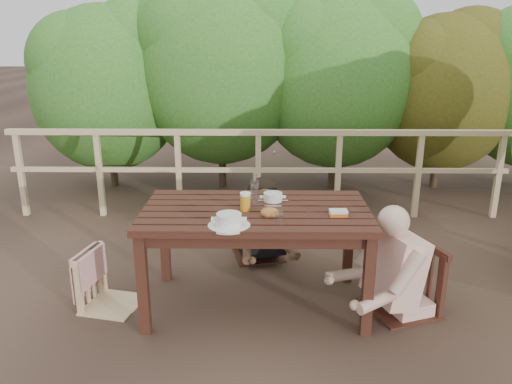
{
  "coord_description": "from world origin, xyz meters",
  "views": [
    {
      "loc": [
        0.05,
        -3.52,
        2.02
      ],
      "look_at": [
        0.0,
        0.05,
        0.9
      ],
      "focal_mm": 35.58,
      "sensor_mm": 36.0,
      "label": 1
    }
  ],
  "objects_px": {
    "chair_far": "(258,212)",
    "butter_tub": "(338,214)",
    "chair_right": "(405,250)",
    "beer_glass": "(245,202)",
    "soup_far": "(273,198)",
    "bread_roll": "(270,213)",
    "bottle": "(255,191)",
    "table": "(256,258)",
    "diner_right": "(411,223)",
    "soup_near": "(229,220)",
    "woman": "(258,194)",
    "chair_left": "(109,256)",
    "tumbler": "(279,217)"
  },
  "relations": [
    {
      "from": "diner_right",
      "to": "chair_right",
      "type": "bearing_deg",
      "value": 70.26
    },
    {
      "from": "bread_roll",
      "to": "butter_tub",
      "type": "relative_size",
      "value": 1.04
    },
    {
      "from": "chair_far",
      "to": "butter_tub",
      "type": "height_order",
      "value": "chair_far"
    },
    {
      "from": "diner_right",
      "to": "soup_far",
      "type": "distance_m",
      "value": 1.04
    },
    {
      "from": "soup_far",
      "to": "beer_glass",
      "type": "relative_size",
      "value": 1.63
    },
    {
      "from": "bread_roll",
      "to": "bottle",
      "type": "bearing_deg",
      "value": 115.72
    },
    {
      "from": "woman",
      "to": "soup_far",
      "type": "height_order",
      "value": "woman"
    },
    {
      "from": "bread_roll",
      "to": "beer_glass",
      "type": "height_order",
      "value": "beer_glass"
    },
    {
      "from": "soup_near",
      "to": "tumbler",
      "type": "height_order",
      "value": "soup_near"
    },
    {
      "from": "beer_glass",
      "to": "table",
      "type": "bearing_deg",
      "value": 23.37
    },
    {
      "from": "table",
      "to": "bottle",
      "type": "bearing_deg",
      "value": 98.35
    },
    {
      "from": "table",
      "to": "diner_right",
      "type": "bearing_deg",
      "value": -3.31
    },
    {
      "from": "soup_near",
      "to": "bottle",
      "type": "relative_size",
      "value": 1.1
    },
    {
      "from": "woman",
      "to": "butter_tub",
      "type": "bearing_deg",
      "value": 105.78
    },
    {
      "from": "beer_glass",
      "to": "butter_tub",
      "type": "bearing_deg",
      "value": -9.28
    },
    {
      "from": "woman",
      "to": "tumbler",
      "type": "height_order",
      "value": "woman"
    },
    {
      "from": "bread_roll",
      "to": "tumbler",
      "type": "xyz_separation_m",
      "value": [
        0.06,
        -0.07,
        -0.0
      ]
    },
    {
      "from": "chair_left",
      "to": "soup_far",
      "type": "distance_m",
      "value": 1.32
    },
    {
      "from": "table",
      "to": "chair_right",
      "type": "bearing_deg",
      "value": -3.4
    },
    {
      "from": "chair_far",
      "to": "butter_tub",
      "type": "relative_size",
      "value": 6.95
    },
    {
      "from": "chair_right",
      "to": "butter_tub",
      "type": "height_order",
      "value": "chair_right"
    },
    {
      "from": "chair_right",
      "to": "beer_glass",
      "type": "distance_m",
      "value": 1.23
    },
    {
      "from": "chair_right",
      "to": "diner_right",
      "type": "distance_m",
      "value": 0.21
    },
    {
      "from": "table",
      "to": "diner_right",
      "type": "distance_m",
      "value": 1.18
    },
    {
      "from": "chair_right",
      "to": "chair_far",
      "type": "bearing_deg",
      "value": -151.24
    },
    {
      "from": "bread_roll",
      "to": "tumbler",
      "type": "distance_m",
      "value": 0.09
    },
    {
      "from": "butter_tub",
      "to": "bottle",
      "type": "bearing_deg",
      "value": 159.1
    },
    {
      "from": "soup_far",
      "to": "butter_tub",
      "type": "relative_size",
      "value": 1.9
    },
    {
      "from": "table",
      "to": "butter_tub",
      "type": "relative_size",
      "value": 13.09
    },
    {
      "from": "table",
      "to": "diner_right",
      "type": "relative_size",
      "value": 1.19
    },
    {
      "from": "bottle",
      "to": "tumbler",
      "type": "distance_m",
      "value": 0.35
    },
    {
      "from": "beer_glass",
      "to": "tumbler",
      "type": "bearing_deg",
      "value": -38.58
    },
    {
      "from": "soup_near",
      "to": "soup_far",
      "type": "height_order",
      "value": "soup_near"
    },
    {
      "from": "table",
      "to": "soup_near",
      "type": "xyz_separation_m",
      "value": [
        -0.18,
        -0.34,
        0.43
      ]
    },
    {
      "from": "soup_near",
      "to": "soup_far",
      "type": "bearing_deg",
      "value": 59.5
    },
    {
      "from": "soup_far",
      "to": "bottle",
      "type": "distance_m",
      "value": 0.2
    },
    {
      "from": "chair_far",
      "to": "chair_right",
      "type": "height_order",
      "value": "chair_right"
    },
    {
      "from": "table",
      "to": "butter_tub",
      "type": "height_order",
      "value": "butter_tub"
    },
    {
      "from": "diner_right",
      "to": "soup_near",
      "type": "xyz_separation_m",
      "value": [
        -1.31,
        -0.27,
        0.12
      ]
    },
    {
      "from": "soup_near",
      "to": "butter_tub",
      "type": "xyz_separation_m",
      "value": [
        0.76,
        0.19,
        -0.02
      ]
    },
    {
      "from": "chair_left",
      "to": "tumbler",
      "type": "height_order",
      "value": "tumbler"
    },
    {
      "from": "chair_right",
      "to": "diner_right",
      "type": "xyz_separation_m",
      "value": [
        0.03,
        0.0,
        0.21
      ]
    },
    {
      "from": "chair_left",
      "to": "chair_right",
      "type": "bearing_deg",
      "value": -78.38
    },
    {
      "from": "chair_left",
      "to": "bottle",
      "type": "bearing_deg",
      "value": -71.84
    },
    {
      "from": "bread_roll",
      "to": "beer_glass",
      "type": "distance_m",
      "value": 0.22
    },
    {
      "from": "soup_near",
      "to": "bottle",
      "type": "distance_m",
      "value": 0.45
    },
    {
      "from": "soup_near",
      "to": "bread_roll",
      "type": "height_order",
      "value": "soup_near"
    },
    {
      "from": "chair_left",
      "to": "chair_right",
      "type": "xyz_separation_m",
      "value": [
        2.21,
        -0.02,
        0.08
      ]
    },
    {
      "from": "table",
      "to": "diner_right",
      "type": "height_order",
      "value": "diner_right"
    },
    {
      "from": "chair_far",
      "to": "butter_tub",
      "type": "bearing_deg",
      "value": -73.76
    }
  ]
}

